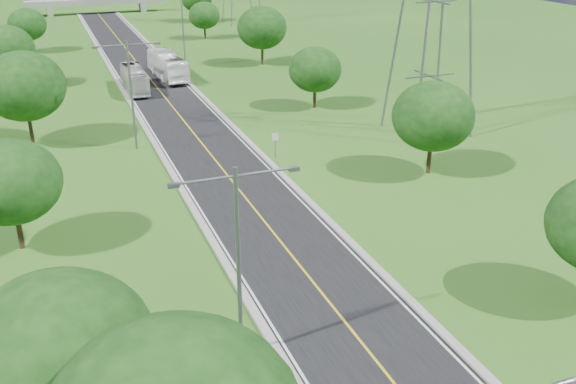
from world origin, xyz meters
The scene contains 20 objects.
ground centered at (0.00, 60.00, 0.00)m, with size 260.00×260.00×0.00m, color #235016.
road centered at (0.00, 66.00, 0.03)m, with size 8.00×150.00×0.06m, color black.
curb_left centered at (-4.25, 66.00, 0.11)m, with size 0.50×150.00×0.22m, color gray.
curb_right centered at (4.25, 66.00, 0.11)m, with size 0.50×150.00×0.22m, color gray.
speed_limit_sign centered at (5.20, 37.98, 1.60)m, with size 0.55×0.09×2.40m.
overpass centered at (0.00, 140.00, 2.41)m, with size 30.00×3.00×3.20m.
streetlight_near_left centered at (-6.00, 12.00, 5.94)m, with size 5.90×0.25×10.00m.
streetlight_mid_left centered at (-6.00, 45.00, 5.94)m, with size 5.90×0.25×10.00m.
streetlight_far_right centered at (6.00, 78.00, 5.94)m, with size 5.90×0.25×10.00m.
tree_la centered at (-14.00, 8.00, 5.27)m, with size 7.14×7.14×8.30m.
tree_lb centered at (-16.00, 28.00, 4.64)m, with size 6.30×6.30×7.33m.
tree_lc centered at (-15.00, 50.00, 5.58)m, with size 7.56×7.56×8.79m.
tree_ld centered at (-17.00, 74.00, 4.95)m, with size 6.72×6.72×7.82m.
tree_le centered at (-14.50, 98.00, 4.33)m, with size 5.88×5.88×6.84m.
tree_rb centered at (16.00, 30.00, 4.95)m, with size 6.72×6.72×7.82m.
tree_rc centered at (15.00, 52.00, 4.33)m, with size 5.88×5.88×6.84m.
tree_rd centered at (17.00, 76.00, 5.27)m, with size 7.14×7.14×8.30m.
tree_re centered at (14.50, 100.00, 4.02)m, with size 5.46×5.46×6.35m.
bus_outbound centered at (2.38, 72.19, 1.71)m, with size 2.77×11.86×3.30m, color white.
bus_inbound centered at (-2.76, 67.02, 1.50)m, with size 2.42×10.35×2.88m, color beige.
Camera 1 is at (-13.08, -12.76, 19.87)m, focal length 40.00 mm.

